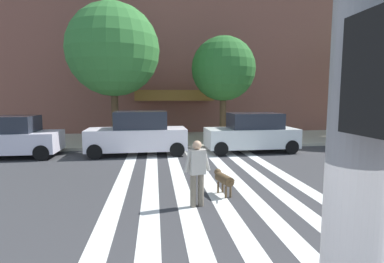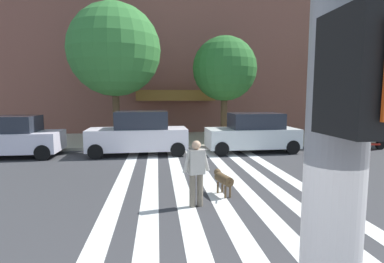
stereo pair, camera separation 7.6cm
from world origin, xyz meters
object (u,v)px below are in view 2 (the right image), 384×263
(street_tree_middle, at_px, (224,69))
(pedestrian_dog_walker, at_px, (196,170))
(pedestrian_bystander, at_px, (332,124))
(parked_car_near_curb, at_px, (8,138))
(parked_scooter, at_px, (370,140))
(parked_car_third_in_line, at_px, (253,133))
(parked_car_behind_first, at_px, (139,134))
(street_tree_nearest, at_px, (114,50))
(dog_on_leash, at_px, (223,179))

(street_tree_middle, bearing_deg, pedestrian_dog_walker, -106.15)
(pedestrian_bystander, bearing_deg, street_tree_middle, 171.31)
(street_tree_middle, distance_m, pedestrian_bystander, 7.04)
(parked_car_near_curb, xyz_separation_m, parked_scooter, (17.25, -0.14, -0.40))
(parked_car_third_in_line, distance_m, parked_scooter, 6.10)
(parked_car_behind_first, height_order, street_tree_middle, street_tree_middle)
(parked_scooter, distance_m, street_tree_nearest, 14.04)
(street_tree_middle, xyz_separation_m, pedestrian_bystander, (6.21, -0.95, -3.18))
(parked_car_behind_first, xyz_separation_m, pedestrian_bystander, (10.97, 2.39, 0.13))
(street_tree_nearest, height_order, pedestrian_dog_walker, street_tree_nearest)
(street_tree_nearest, xyz_separation_m, street_tree_middle, (6.13, 0.50, -0.88))
(parked_car_third_in_line, bearing_deg, parked_car_near_curb, -180.00)
(parked_scooter, height_order, pedestrian_bystander, pedestrian_bystander)
(street_tree_nearest, bearing_deg, parked_car_near_curb, -146.79)
(parked_car_near_curb, bearing_deg, street_tree_middle, 17.69)
(parked_car_behind_first, height_order, pedestrian_dog_walker, parked_car_behind_first)
(parked_car_near_curb, xyz_separation_m, street_tree_nearest, (4.34, 2.84, 4.26))
(parked_scooter, xyz_separation_m, pedestrian_bystander, (-0.56, 2.53, 0.60))
(parked_car_third_in_line, bearing_deg, pedestrian_dog_walker, -117.85)
(parked_scooter, bearing_deg, street_tree_middle, 152.82)
(parked_car_behind_first, bearing_deg, street_tree_nearest, 115.74)
(parked_car_near_curb, xyz_separation_m, pedestrian_bystander, (16.69, 2.39, 0.20))
(parked_car_third_in_line, relative_size, pedestrian_bystander, 2.68)
(pedestrian_dog_walker, height_order, dog_on_leash, pedestrian_dog_walker)
(parked_car_near_curb, bearing_deg, parked_car_third_in_line, 0.00)
(parked_car_near_curb, relative_size, pedestrian_bystander, 2.77)
(parked_car_third_in_line, bearing_deg, pedestrian_bystander, 23.39)
(parked_car_behind_first, xyz_separation_m, parked_scooter, (11.53, -0.14, -0.47))
(street_tree_nearest, height_order, pedestrian_bystander, street_tree_nearest)
(parked_car_behind_first, distance_m, pedestrian_bystander, 11.23)
(parked_scooter, distance_m, pedestrian_dog_walker, 11.89)
(pedestrian_dog_walker, height_order, pedestrian_bystander, pedestrian_bystander)
(parked_car_near_curb, height_order, parked_car_behind_first, parked_car_behind_first)
(parked_car_third_in_line, relative_size, dog_on_leash, 4.18)
(parked_car_behind_first, bearing_deg, dog_on_leash, -66.80)
(parked_car_behind_first, height_order, street_tree_nearest, street_tree_nearest)
(parked_car_behind_first, bearing_deg, parked_car_near_curb, -179.99)
(parked_scooter, bearing_deg, parked_car_third_in_line, 178.69)
(dog_on_leash, bearing_deg, parked_scooter, 33.94)
(dog_on_leash, bearing_deg, pedestrian_dog_walker, -136.57)
(parked_car_near_curb, xyz_separation_m, dog_on_leash, (8.34, -6.13, -0.43))
(pedestrian_dog_walker, bearing_deg, parked_car_third_in_line, 62.15)
(street_tree_nearest, relative_size, street_tree_middle, 1.25)
(parked_car_near_curb, distance_m, parked_scooter, 17.25)
(parked_car_near_curb, xyz_separation_m, parked_car_behind_first, (5.72, 0.00, 0.08))
(pedestrian_dog_walker, bearing_deg, street_tree_middle, 73.85)
(parked_car_behind_first, xyz_separation_m, parked_car_third_in_line, (5.45, -0.00, -0.04))
(parked_car_third_in_line, height_order, dog_on_leash, parked_car_third_in_line)
(parked_car_behind_first, distance_m, street_tree_middle, 6.69)
(dog_on_leash, bearing_deg, street_tree_middle, 77.31)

